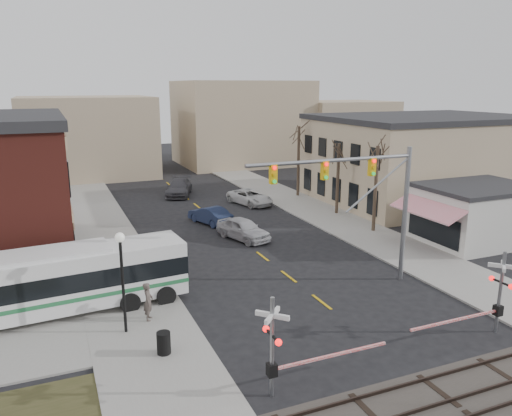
{
  "coord_description": "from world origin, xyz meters",
  "views": [
    {
      "loc": [
        -12.91,
        -19.58,
        11.37
      ],
      "look_at": [
        -0.54,
        9.86,
        3.5
      ],
      "focal_mm": 35.0,
      "sensor_mm": 36.0,
      "label": 1
    }
  ],
  "objects_px": {
    "car_a": "(243,229)",
    "car_d": "(179,187)",
    "traffic_signal_mast": "(366,189)",
    "car_b": "(210,215)",
    "rr_crossing_west": "(282,346)",
    "rr_crossing_east": "(493,295)",
    "pedestrian_near": "(148,301)",
    "transit_bus": "(59,281)",
    "car_c": "(250,197)",
    "street_lamp": "(121,263)",
    "pedestrian_far": "(94,282)",
    "trash_bin": "(164,343)"
  },
  "relations": [
    {
      "from": "car_a",
      "to": "car_c",
      "type": "bearing_deg",
      "value": 46.68
    },
    {
      "from": "pedestrian_near",
      "to": "pedestrian_far",
      "type": "relative_size",
      "value": 1.15
    },
    {
      "from": "traffic_signal_mast",
      "to": "street_lamp",
      "type": "xyz_separation_m",
      "value": [
        -13.52,
        -0.57,
        -2.21
      ]
    },
    {
      "from": "car_b",
      "to": "rr_crossing_east",
      "type": "bearing_deg",
      "value": 86.13
    },
    {
      "from": "car_a",
      "to": "pedestrian_near",
      "type": "relative_size",
      "value": 2.49
    },
    {
      "from": "car_b",
      "to": "car_d",
      "type": "bearing_deg",
      "value": -110.62
    },
    {
      "from": "rr_crossing_west",
      "to": "car_c",
      "type": "height_order",
      "value": "rr_crossing_west"
    },
    {
      "from": "rr_crossing_east",
      "to": "trash_bin",
      "type": "distance_m",
      "value": 15.14
    },
    {
      "from": "trash_bin",
      "to": "transit_bus",
      "type": "bearing_deg",
      "value": 123.27
    },
    {
      "from": "rr_crossing_east",
      "to": "street_lamp",
      "type": "relative_size",
      "value": 1.16
    },
    {
      "from": "pedestrian_near",
      "to": "rr_crossing_east",
      "type": "bearing_deg",
      "value": -98.42
    },
    {
      "from": "transit_bus",
      "to": "rr_crossing_west",
      "type": "relative_size",
      "value": 2.3
    },
    {
      "from": "rr_crossing_east",
      "to": "car_c",
      "type": "bearing_deg",
      "value": 91.01
    },
    {
      "from": "transit_bus",
      "to": "street_lamp",
      "type": "relative_size",
      "value": 2.66
    },
    {
      "from": "car_c",
      "to": "street_lamp",
      "type": "bearing_deg",
      "value": -140.78
    },
    {
      "from": "traffic_signal_mast",
      "to": "pedestrian_far",
      "type": "xyz_separation_m",
      "value": [
        -14.46,
        4.13,
        -4.79
      ]
    },
    {
      "from": "transit_bus",
      "to": "car_c",
      "type": "height_order",
      "value": "transit_bus"
    },
    {
      "from": "rr_crossing_west",
      "to": "pedestrian_near",
      "type": "height_order",
      "value": "rr_crossing_west"
    },
    {
      "from": "pedestrian_far",
      "to": "transit_bus",
      "type": "bearing_deg",
      "value": -176.94
    },
    {
      "from": "transit_bus",
      "to": "pedestrian_near",
      "type": "bearing_deg",
      "value": -32.52
    },
    {
      "from": "street_lamp",
      "to": "car_a",
      "type": "distance_m",
      "value": 15.94
    },
    {
      "from": "car_a",
      "to": "pedestrian_near",
      "type": "xyz_separation_m",
      "value": [
        -9.24,
        -10.86,
        0.26
      ]
    },
    {
      "from": "trash_bin",
      "to": "pedestrian_far",
      "type": "relative_size",
      "value": 0.59
    },
    {
      "from": "rr_crossing_west",
      "to": "rr_crossing_east",
      "type": "relative_size",
      "value": 1.0
    },
    {
      "from": "street_lamp",
      "to": "pedestrian_far",
      "type": "bearing_deg",
      "value": 101.22
    },
    {
      "from": "rr_crossing_west",
      "to": "trash_bin",
      "type": "distance_m",
      "value": 5.81
    },
    {
      "from": "transit_bus",
      "to": "car_c",
      "type": "bearing_deg",
      "value": 46.19
    },
    {
      "from": "street_lamp",
      "to": "traffic_signal_mast",
      "type": "bearing_deg",
      "value": 2.41
    },
    {
      "from": "transit_bus",
      "to": "pedestrian_far",
      "type": "bearing_deg",
      "value": 37.03
    },
    {
      "from": "pedestrian_near",
      "to": "rr_crossing_west",
      "type": "bearing_deg",
      "value": -137.5
    },
    {
      "from": "traffic_signal_mast",
      "to": "car_c",
      "type": "height_order",
      "value": "traffic_signal_mast"
    },
    {
      "from": "traffic_signal_mast",
      "to": "car_b",
      "type": "relative_size",
      "value": 2.26
    },
    {
      "from": "car_d",
      "to": "pedestrian_near",
      "type": "distance_m",
      "value": 29.37
    },
    {
      "from": "car_a",
      "to": "car_d",
      "type": "relative_size",
      "value": 0.83
    },
    {
      "from": "rr_crossing_east",
      "to": "car_c",
      "type": "relative_size",
      "value": 1.07
    },
    {
      "from": "traffic_signal_mast",
      "to": "car_b",
      "type": "height_order",
      "value": "traffic_signal_mast"
    },
    {
      "from": "traffic_signal_mast",
      "to": "car_d",
      "type": "distance_m",
      "value": 28.98
    },
    {
      "from": "car_a",
      "to": "car_d",
      "type": "bearing_deg",
      "value": 73.37
    },
    {
      "from": "car_d",
      "to": "car_c",
      "type": "bearing_deg",
      "value": -30.32
    },
    {
      "from": "pedestrian_far",
      "to": "car_b",
      "type": "bearing_deg",
      "value": 15.46
    },
    {
      "from": "car_b",
      "to": "pedestrian_near",
      "type": "height_order",
      "value": "pedestrian_near"
    },
    {
      "from": "traffic_signal_mast",
      "to": "rr_crossing_east",
      "type": "bearing_deg",
      "value": -72.49
    },
    {
      "from": "transit_bus",
      "to": "car_b",
      "type": "xyz_separation_m",
      "value": [
        12.22,
        13.54,
        -1.11
      ]
    },
    {
      "from": "car_b",
      "to": "car_d",
      "type": "relative_size",
      "value": 0.78
    },
    {
      "from": "car_a",
      "to": "pedestrian_far",
      "type": "bearing_deg",
      "value": -167.06
    },
    {
      "from": "traffic_signal_mast",
      "to": "trash_bin",
      "type": "xyz_separation_m",
      "value": [
        -12.31,
        -3.19,
        -5.14
      ]
    },
    {
      "from": "traffic_signal_mast",
      "to": "rr_crossing_west",
      "type": "relative_size",
      "value": 1.82
    },
    {
      "from": "rr_crossing_west",
      "to": "pedestrian_near",
      "type": "distance_m",
      "value": 8.66
    },
    {
      "from": "traffic_signal_mast",
      "to": "rr_crossing_west",
      "type": "bearing_deg",
      "value": -139.12
    },
    {
      "from": "transit_bus",
      "to": "pedestrian_near",
      "type": "height_order",
      "value": "transit_bus"
    }
  ]
}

